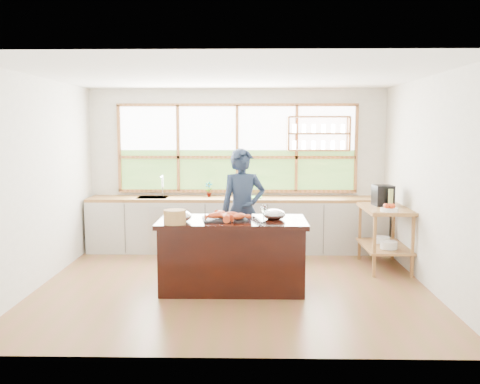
{
  "coord_description": "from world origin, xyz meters",
  "views": [
    {
      "loc": [
        0.23,
        -6.81,
        2.05
      ],
      "look_at": [
        0.09,
        0.15,
        1.21
      ],
      "focal_mm": 40.0,
      "sensor_mm": 36.0,
      "label": 1
    }
  ],
  "objects_px": {
    "espresso_machine": "(383,195)",
    "wicker_basket": "(175,217)",
    "island": "(232,254)",
    "cook": "(243,211)"
  },
  "relations": [
    {
      "from": "island",
      "to": "cook",
      "type": "bearing_deg",
      "value": 81.88
    },
    {
      "from": "cook",
      "to": "wicker_basket",
      "type": "xyz_separation_m",
      "value": [
        -0.8,
        -1.17,
        0.11
      ]
    },
    {
      "from": "espresso_machine",
      "to": "wicker_basket",
      "type": "relative_size",
      "value": 1.13
    },
    {
      "from": "espresso_machine",
      "to": "island",
      "type": "bearing_deg",
      "value": -156.41
    },
    {
      "from": "island",
      "to": "wicker_basket",
      "type": "height_order",
      "value": "wicker_basket"
    },
    {
      "from": "espresso_machine",
      "to": "wicker_basket",
      "type": "xyz_separation_m",
      "value": [
        -2.87,
        -1.59,
        -0.07
      ]
    },
    {
      "from": "espresso_machine",
      "to": "cook",
      "type": "bearing_deg",
      "value": -175.11
    },
    {
      "from": "espresso_machine",
      "to": "wicker_basket",
      "type": "bearing_deg",
      "value": -157.49
    },
    {
      "from": "wicker_basket",
      "to": "cook",
      "type": "bearing_deg",
      "value": 55.72
    },
    {
      "from": "island",
      "to": "espresso_machine",
      "type": "height_order",
      "value": "espresso_machine"
    }
  ]
}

